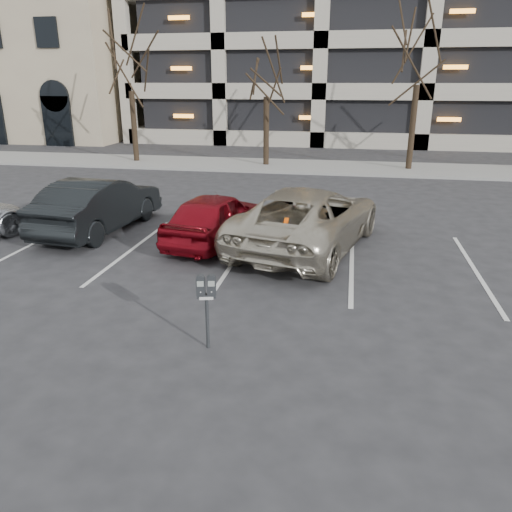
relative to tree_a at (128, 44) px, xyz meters
name	(u,v)px	position (x,y,z in m)	size (l,w,h in m)	color
ground	(280,297)	(10.00, -16.00, -5.85)	(140.00, 140.00, 0.00)	#28282B
sidewalk	(325,167)	(10.00, 0.00, -5.79)	(80.00, 4.00, 0.12)	gray
stall_lines	(238,256)	(8.60, -13.70, -5.84)	(16.90, 5.20, 0.00)	silver
parking_garage	(511,6)	(22.00, 17.84, 3.42)	(52.00, 20.00, 19.00)	black
tree_a	(128,44)	(0.00, 0.00, 0.00)	(3.56, 3.56, 8.09)	black
tree_b	(267,51)	(7.00, 0.00, -0.40)	(3.32, 3.32, 7.54)	black
tree_c	(423,28)	(14.00, 0.00, 0.51)	(3.87, 3.87, 8.79)	black
parking_meter	(206,294)	(9.12, -18.21, -4.89)	(0.34, 0.19, 1.25)	black
suv_silver	(308,218)	(10.23, -12.70, -5.05)	(3.97, 6.20, 1.60)	beige
car_red	(215,217)	(7.75, -12.67, -5.16)	(1.61, 4.01, 1.37)	maroon
car_dark	(99,205)	(4.20, -12.25, -5.08)	(1.63, 4.68, 1.54)	black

